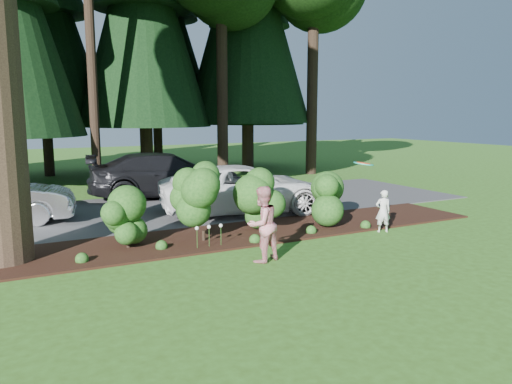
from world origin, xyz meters
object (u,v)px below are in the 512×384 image
(car_white_suv, at_px, (245,189))
(car_dark_suv, at_px, (166,175))
(adult, at_px, (262,224))
(child, at_px, (383,211))
(frisbee, at_px, (364,164))

(car_white_suv, xyz_separation_m, car_dark_suv, (-1.30, 4.02, 0.08))
(car_white_suv, bearing_deg, adult, 169.01)
(car_white_suv, relative_size, adult, 3.31)
(car_dark_suv, xyz_separation_m, child, (3.41, -8.00, -0.29))
(car_white_suv, height_order, frisbee, frisbee)
(frisbee, bearing_deg, car_white_suv, 109.61)
(car_dark_suv, distance_m, child, 8.70)
(child, bearing_deg, adult, 31.70)
(child, xyz_separation_m, frisbee, (-0.70, 0.02, 1.30))
(car_white_suv, xyz_separation_m, child, (2.12, -3.98, -0.21))
(car_white_suv, height_order, adult, adult)
(frisbee, bearing_deg, car_dark_suv, 108.74)
(car_dark_suv, relative_size, frisbee, 11.02)
(car_white_suv, distance_m, child, 4.52)
(car_white_suv, bearing_deg, car_dark_suv, 29.35)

